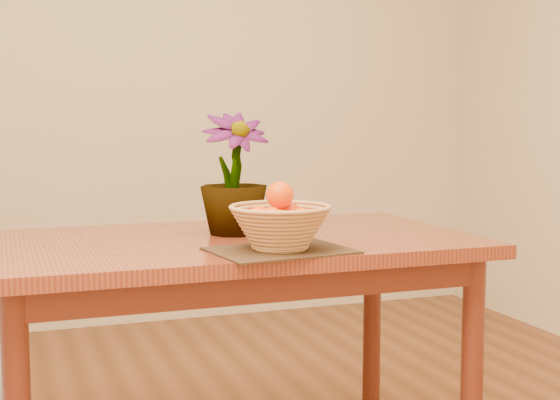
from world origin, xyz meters
name	(u,v)px	position (x,y,z in m)	size (l,w,h in m)	color
wall_back	(126,70)	(0.00, 2.25, 1.35)	(4.00, 0.02, 2.70)	beige
table	(233,267)	(0.00, 0.30, 0.66)	(1.40, 0.80, 0.75)	brown
placemat	(280,250)	(0.05, 0.02, 0.75)	(0.35, 0.26, 0.01)	#392614
wicker_basket	(280,229)	(0.05, 0.02, 0.81)	(0.27, 0.27, 0.11)	tan
orange_pile	(280,214)	(0.05, 0.03, 0.85)	(0.16, 0.16, 0.13)	#FF3604
potted_plant	(234,174)	(0.02, 0.36, 0.93)	(0.21, 0.21, 0.37)	#154313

